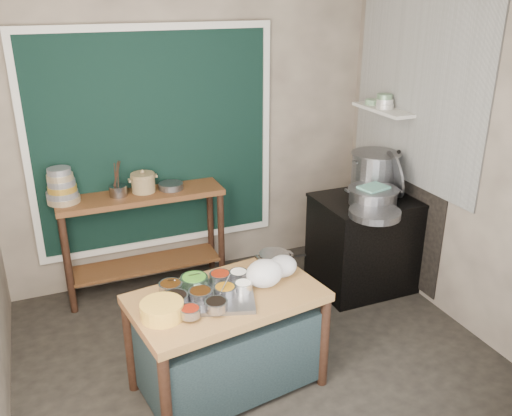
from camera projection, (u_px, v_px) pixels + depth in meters
name	position (u px, v px, depth m)	size (l,w,h in m)	color
floor	(254.00, 352.00, 4.23)	(3.50, 3.00, 0.02)	#2D2922
back_wall	(191.00, 132.00, 4.99)	(3.50, 0.02, 2.80)	gray
right_wall	(457.00, 154.00, 4.32)	(0.02, 3.00, 2.80)	gray
curtain_panel	(155.00, 142.00, 4.85)	(2.10, 0.02, 1.90)	black
curtain_frame	(155.00, 142.00, 4.84)	(2.22, 0.03, 2.02)	beige
tile_panel	(417.00, 86.00, 4.62)	(0.02, 1.70, 1.70)	#B2B2AA
soot_patch	(397.00, 207.00, 5.14)	(0.01, 1.30, 1.30)	black
wall_shelf	(383.00, 110.00, 4.93)	(0.22, 0.70, 0.03)	beige
prep_table	(228.00, 342.00, 3.71)	(1.25, 0.72, 0.75)	olive
back_counter	(145.00, 242.00, 4.94)	(1.45, 0.40, 0.95)	brown
stove_block	(365.00, 244.00, 5.02)	(0.90, 0.68, 0.85)	black
stove_top	(369.00, 200.00, 4.85)	(0.92, 0.69, 0.03)	black
condiment_tray	(207.00, 297.00, 3.52)	(0.60, 0.43, 0.03)	gray
condiment_bowls	(203.00, 290.00, 3.51)	(0.63, 0.49, 0.07)	gray
yellow_basin	(162.00, 310.00, 3.31)	(0.27, 0.27, 0.10)	#C3872E
saucepan	(274.00, 261.00, 3.88)	(0.22, 0.22, 0.12)	gray
plastic_bag_a	(264.00, 273.00, 3.64)	(0.25, 0.21, 0.19)	white
plastic_bag_b	(282.00, 266.00, 3.77)	(0.21, 0.18, 0.15)	white
bowl_stack	(62.00, 188.00, 4.52)	(0.27, 0.27, 0.30)	tan
utensil_cup	(118.00, 191.00, 4.69)	(0.16, 0.16, 0.09)	gray
ceramic_crock	(143.00, 184.00, 4.78)	(0.22, 0.22, 0.15)	olive
wide_bowl	(171.00, 186.00, 4.86)	(0.22, 0.22, 0.06)	gray
stock_pot	(375.00, 172.00, 4.98)	(0.46, 0.46, 0.36)	gray
pot_lid	(395.00, 174.00, 4.81)	(0.44, 0.44, 0.02)	gray
steamer	(373.00, 196.00, 4.69)	(0.45, 0.45, 0.14)	gray
green_cloth	(374.00, 187.00, 4.66)	(0.24, 0.18, 0.02)	#64A99C
shallow_pan	(375.00, 213.00, 4.45)	(0.43, 0.43, 0.06)	gray
shelf_bowl_stack	(385.00, 102.00, 4.89)	(0.16, 0.16, 0.13)	silver
shelf_bowl_green	(372.00, 102.00, 5.07)	(0.13, 0.13, 0.05)	gray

